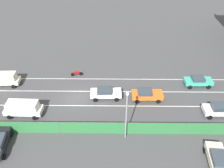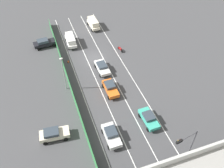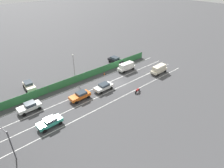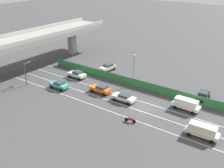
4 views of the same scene
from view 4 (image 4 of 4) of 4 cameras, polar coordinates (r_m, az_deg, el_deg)
name	(u,v)px [view 4 (image 4 of 4)]	position (r m, az deg, el deg)	size (l,w,h in m)	color
ground_plane	(145,107)	(49.22, 6.95, -4.92)	(300.00, 300.00, 0.00)	#424244
lane_line_left_edge	(99,107)	(48.85, -2.66, -4.99)	(0.14, 49.19, 0.01)	silver
lane_line_mid_left	(110,101)	(51.12, -0.40, -3.57)	(0.14, 49.19, 0.01)	silver
lane_line_mid_right	(120,95)	(53.49, 1.66, -2.28)	(0.14, 49.19, 0.01)	silver
lane_line_right_edge	(129,89)	(55.94, 3.53, -1.10)	(0.14, 49.19, 0.01)	silver
elevated_overpass	(24,42)	(67.80, -18.20, 8.44)	(50.62, 8.39, 8.66)	gray
green_fence	(133,82)	(56.96, 4.52, 0.33)	(0.10, 45.29, 1.79)	#2D753D
car_taxi_orange	(101,89)	(53.95, -2.42, -0.99)	(2.04, 4.41, 1.62)	orange
car_taxi_teal	(59,85)	(56.89, -11.14, -0.13)	(2.07, 4.26, 1.55)	teal
car_hatchback_white	(77,74)	(61.66, -7.42, 2.09)	(2.06, 4.28, 1.68)	silver
car_van_white	(186,104)	(49.27, 15.42, -4.06)	(2.15, 4.93, 2.09)	silver
car_van_cream	(203,130)	(42.47, 18.61, -9.27)	(2.15, 4.95, 2.11)	beige
car_sedan_white	(124,97)	(50.61, 2.54, -2.80)	(2.18, 4.50, 1.53)	white
motorcycle	(130,120)	(44.40, 3.88, -7.52)	(0.64, 1.93, 0.93)	black
parked_sedan_dark	(203,96)	(53.84, 18.68, -2.33)	(4.85, 2.40, 1.70)	black
parked_sedan_cream	(108,67)	(65.48, -0.88, 3.62)	(4.44, 2.37, 1.67)	beige
traffic_light	(29,68)	(59.80, -17.23, 3.30)	(3.44, 0.83, 5.11)	#47474C
street_lamp	(134,67)	(56.42, 4.64, 3.69)	(0.60, 0.36, 6.87)	gray
traffic_cone	(160,96)	(53.24, 10.16, -2.48)	(0.47, 0.47, 0.59)	orange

